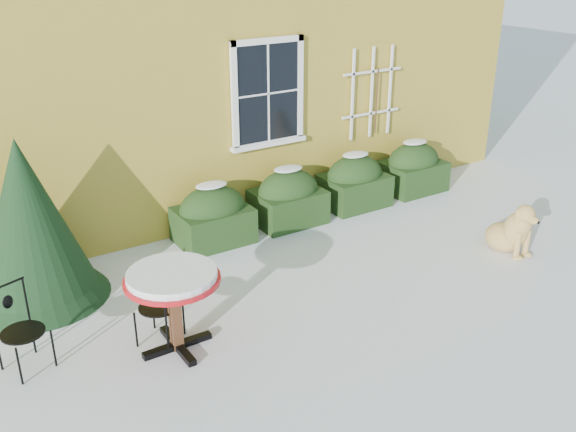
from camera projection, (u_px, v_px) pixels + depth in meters
ground at (333, 313)px, 7.63m from camera, size 80.00×80.00×0.00m
hedge_row at (322, 190)px, 10.26m from camera, size 4.95×0.80×0.91m
evergreen_shrub at (31, 237)px, 7.65m from camera, size 1.70×1.70×2.05m
bistro_table at (173, 285)px, 6.67m from camera, size 1.01×1.01×0.94m
patio_chair_near at (162, 305)px, 6.93m from camera, size 0.57×0.57×0.92m
patio_chair_far at (20, 329)px, 6.50m from camera, size 0.52×0.52×0.92m
dog at (512, 231)px, 9.00m from camera, size 0.54×0.89×0.80m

